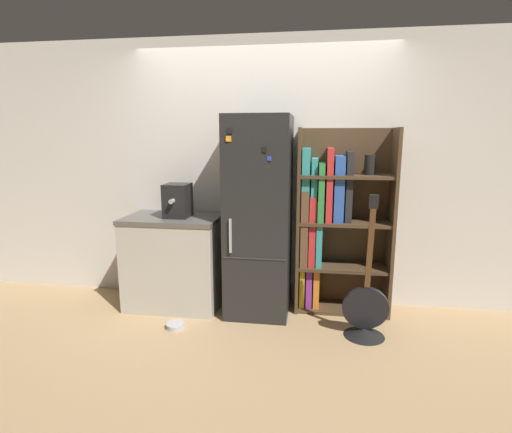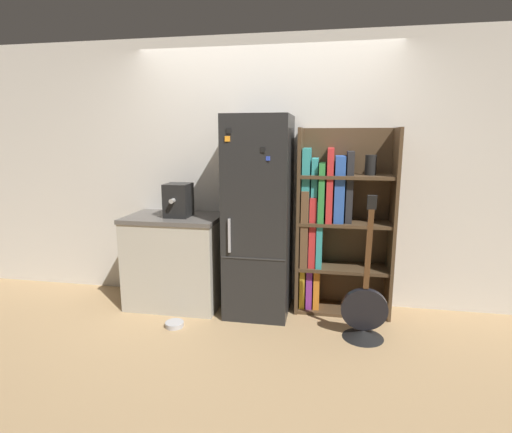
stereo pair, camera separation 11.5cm
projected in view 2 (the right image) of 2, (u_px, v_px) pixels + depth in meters
name	position (u px, v px, depth m)	size (l,w,h in m)	color
ground_plane	(256.00, 316.00, 3.76)	(16.00, 16.00, 0.00)	tan
wall_back	(265.00, 173.00, 3.96)	(8.00, 0.05, 2.60)	silver
refrigerator	(259.00, 217.00, 3.71)	(0.58, 0.64, 1.84)	black
bookshelf	(332.00, 222.00, 3.76)	(0.88, 0.37, 1.73)	#4C3823
kitchen_counter	(176.00, 260.00, 3.96)	(0.91, 0.62, 0.90)	#BCB7A8
espresso_machine	(178.00, 200.00, 3.80)	(0.23, 0.31, 0.32)	black
guitar	(364.00, 318.00, 3.31)	(0.38, 0.34, 1.22)	black
pet_bowl	(174.00, 324.00, 3.53)	(0.17, 0.17, 0.04)	#B7B7BC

